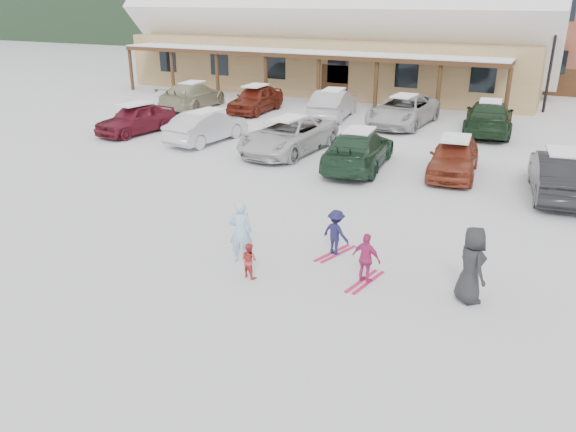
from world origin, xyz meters
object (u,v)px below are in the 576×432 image
at_px(parked_car_3, 359,149).
at_px(parked_car_8, 256,99).
at_px(lamp_post, 554,44).
at_px(parked_car_9, 333,104).
at_px(parked_car_7, 193,96).
at_px(adult_skier, 240,231).
at_px(parked_car_0, 136,119).
at_px(parked_car_5, 560,174).
at_px(parked_car_10, 403,111).
at_px(child_navy, 336,232).
at_px(toddler_red, 249,260).
at_px(parked_car_11, 489,117).
at_px(parked_car_1, 207,127).
at_px(child_magenta, 366,259).
at_px(bystander_dark, 471,265).
at_px(parked_car_4, 454,157).
at_px(parked_car_2, 288,135).
at_px(day_lodge, 335,31).

relative_size(parked_car_3, parked_car_8, 1.14).
relative_size(lamp_post, parked_car_9, 1.43).
distance_m(parked_car_7, parked_car_8, 3.96).
bearing_deg(adult_skier, parked_car_9, -106.99).
xyz_separation_m(parked_car_0, parked_car_9, (7.32, 7.49, 0.06)).
bearing_deg(parked_car_5, parked_car_10, -55.96).
height_order(child_navy, parked_car_0, parked_car_0).
bearing_deg(toddler_red, parked_car_11, -86.22).
bearing_deg(child_navy, adult_skier, 53.23).
height_order(parked_car_5, parked_car_8, parked_car_5).
bearing_deg(child_navy, parked_car_10, -62.82).
bearing_deg(child_navy, parked_car_1, -23.73).
bearing_deg(parked_car_0, parked_car_10, 41.73).
relative_size(child_magenta, parked_car_1, 0.28).
bearing_deg(parked_car_1, parked_car_8, -72.34).
xyz_separation_m(lamp_post, child_magenta, (-2.68, -24.26, -3.18)).
relative_size(bystander_dark, parked_car_5, 0.37).
bearing_deg(child_magenta, parked_car_1, -30.28).
xyz_separation_m(parked_car_0, parked_car_4, (15.19, -0.32, -0.01)).
xyz_separation_m(parked_car_0, parked_car_2, (8.23, -0.01, 0.02)).
relative_size(lamp_post, parked_car_3, 1.33).
bearing_deg(day_lodge, parked_car_9, -68.72).
bearing_deg(day_lodge, lamp_post, -13.55).
height_order(parked_car_0, parked_car_7, parked_car_7).
distance_m(child_navy, bystander_dark, 3.63).
distance_m(parked_car_5, parked_car_9, 14.41).
bearing_deg(parked_car_7, parked_car_8, -176.55).
relative_size(child_magenta, parked_car_2, 0.23).
bearing_deg(child_magenta, adult_skier, 16.46).
height_order(toddler_red, child_magenta, child_magenta).
height_order(toddler_red, parked_car_11, parked_car_11).
bearing_deg(parked_car_0, parked_car_3, 3.65).
relative_size(lamp_post, adult_skier, 4.20).
distance_m(day_lodge, parked_car_3, 20.84).
relative_size(adult_skier, child_navy, 1.33).
relative_size(bystander_dark, parked_car_3, 0.34).
xyz_separation_m(toddler_red, parked_car_11, (3.07, 18.20, 0.35)).
relative_size(toddler_red, parked_car_8, 0.20).
height_order(parked_car_2, parked_car_9, parked_car_9).
bearing_deg(parked_car_4, adult_skier, -114.54).
bearing_deg(parked_car_3, toddler_red, 88.39).
bearing_deg(parked_car_4, parked_car_3, -175.47).
distance_m(parked_car_1, parked_car_3, 7.66).
bearing_deg(parked_car_1, parked_car_9, -106.92).
relative_size(day_lodge, parked_car_10, 5.30).
relative_size(child_magenta, parked_car_0, 0.29).
xyz_separation_m(toddler_red, parked_car_1, (-8.29, 10.78, 0.28)).
height_order(parked_car_1, parked_car_2, parked_car_2).
height_order(parked_car_0, parked_car_3, parked_car_3).
height_order(adult_skier, parked_car_0, adult_skier).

